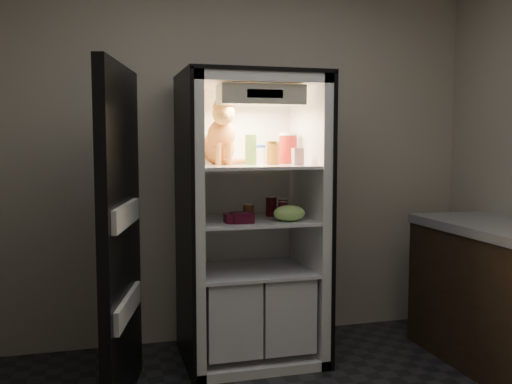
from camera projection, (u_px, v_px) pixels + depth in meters
The scene contains 16 objects.
room_shell at pixel (334, 99), 2.37m from camera, with size 3.60×3.60×3.60m.
refrigerator at pixel (250, 240), 3.77m from camera, with size 0.90×0.72×1.88m.
fridge_door at pixel (121, 239), 3.10m from camera, with size 0.26×0.86×1.85m.
tabby_cat at pixel (220, 140), 3.69m from camera, with size 0.35×0.40×0.43m.
parmesan_shaker at pixel (251, 150), 3.66m from camera, with size 0.07×0.07×0.19m.
mayo_tub at pixel (259, 154), 3.84m from camera, with size 0.09×0.09×0.13m.
salsa_jar at pixel (273, 153), 3.67m from camera, with size 0.09×0.09×0.15m.
pepper_jar at pixel (288, 148), 3.82m from camera, with size 0.12×0.12×0.21m.
cream_carton at pixel (298, 157), 3.59m from camera, with size 0.06×0.06×0.11m, color silver.
soda_can_a at pixel (271, 206), 3.81m from camera, with size 0.07×0.07×0.13m.
soda_can_b at pixel (283, 208), 3.80m from camera, with size 0.06×0.06×0.12m.
soda_can_c at pixel (283, 210), 3.70m from camera, with size 0.06×0.06×0.11m.
condiment_jar at pixel (248, 211), 3.71m from camera, with size 0.07×0.07×0.10m.
grape_bag at pixel (289, 213), 3.57m from camera, with size 0.20×0.15×0.10m, color #95CB5E.
berry_box_left at pixel (234, 218), 3.51m from camera, with size 0.11×0.11×0.06m, color #530D22.
berry_box_right at pixel (242, 218), 3.51m from camera, with size 0.13×0.13×0.06m, color #530D22.
Camera 1 is at (-0.95, -2.22, 1.45)m, focal length 40.00 mm.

